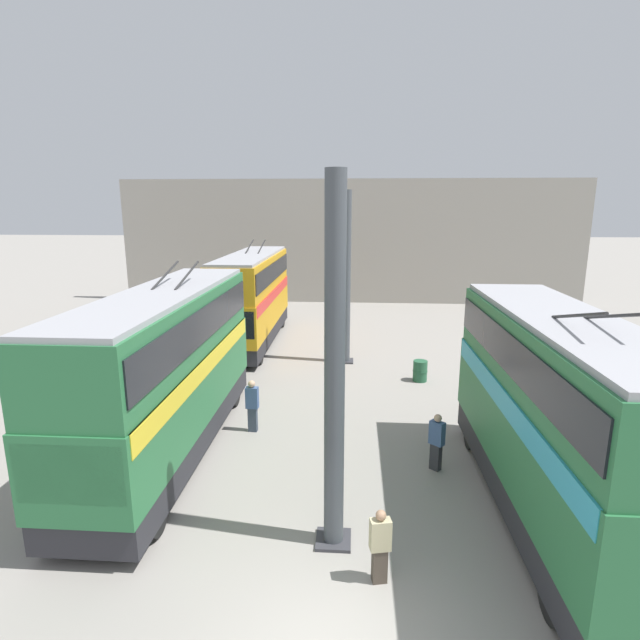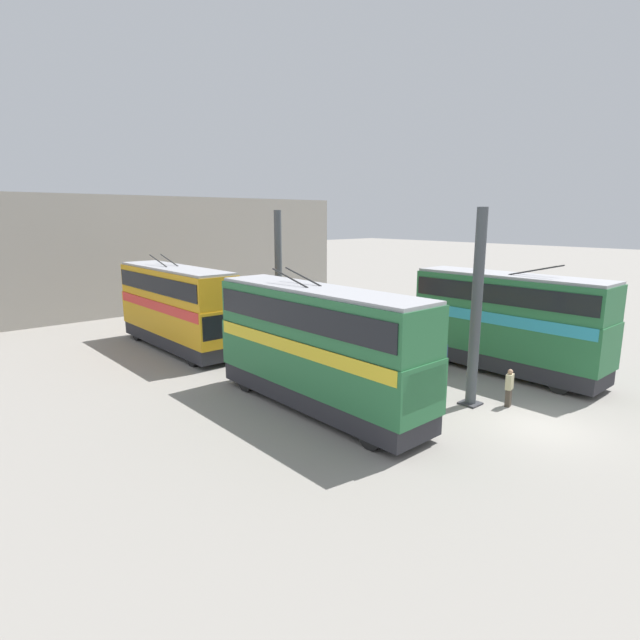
% 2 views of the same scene
% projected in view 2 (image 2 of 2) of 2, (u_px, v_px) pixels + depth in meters
% --- Properties ---
extents(ground_plane, '(240.00, 240.00, 0.00)m').
position_uv_depth(ground_plane, '(540.00, 426.00, 19.10)').
color(ground_plane, gray).
extents(depot_back_wall, '(0.50, 36.00, 9.52)m').
position_uv_depth(depot_back_wall, '(166.00, 254.00, 41.86)').
color(depot_back_wall, gray).
rests_on(depot_back_wall, ground_plane).
extents(support_column_near, '(0.80, 0.80, 8.25)m').
position_uv_depth(support_column_near, '(476.00, 312.00, 20.53)').
color(support_column_near, '#42474C').
rests_on(support_column_near, ground_plane).
extents(support_column_far, '(0.80, 0.80, 8.25)m').
position_uv_depth(support_column_far, '(279.00, 281.00, 30.49)').
color(support_column_far, '#42474C').
rests_on(support_column_far, ground_plane).
extents(bus_left_far, '(9.76, 2.54, 5.70)m').
position_uv_depth(bus_left_far, '(507.00, 317.00, 25.13)').
color(bus_left_far, black).
rests_on(bus_left_far, ground_plane).
extents(bus_right_near, '(10.79, 2.54, 5.72)m').
position_uv_depth(bus_right_near, '(318.00, 341.00, 20.26)').
color(bus_right_near, black).
rests_on(bus_right_near, ground_plane).
extents(bus_right_mid, '(10.61, 2.54, 5.59)m').
position_uv_depth(bus_right_mid, '(176.00, 303.00, 29.72)').
color(bus_right_mid, black).
rests_on(bus_right_mid, ground_plane).
extents(person_by_right_row, '(0.27, 0.44, 1.82)m').
position_uv_depth(person_by_right_row, '(331.00, 367.00, 23.30)').
color(person_by_right_row, '#384251').
rests_on(person_by_right_row, ground_plane).
extents(person_aisle_foreground, '(0.32, 0.46, 1.63)m').
position_uv_depth(person_aisle_foreground, '(509.00, 387.00, 20.94)').
color(person_aisle_foreground, '#473D33').
rests_on(person_aisle_foreground, ground_plane).
extents(person_by_left_row, '(0.46, 0.47, 1.72)m').
position_uv_depth(person_by_left_row, '(443.00, 355.00, 25.51)').
color(person_by_left_row, '#2D2D33').
rests_on(person_by_left_row, ground_plane).
extents(oil_drum, '(0.65, 0.65, 0.92)m').
position_uv_depth(oil_drum, '(346.00, 336.00, 31.50)').
color(oil_drum, '#235638').
rests_on(oil_drum, ground_plane).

